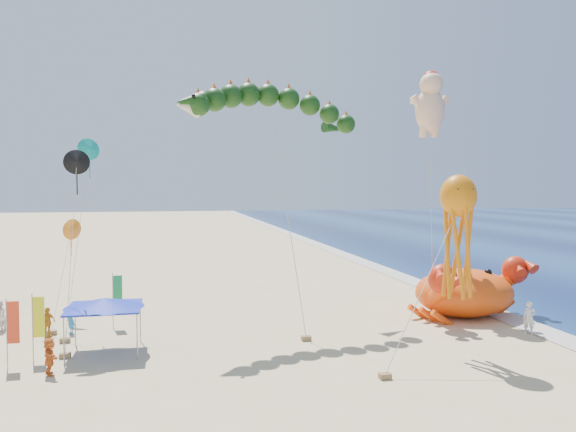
% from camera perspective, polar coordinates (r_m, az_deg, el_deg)
% --- Properties ---
extents(ground, '(320.00, 320.00, 0.00)m').
position_cam_1_polar(ground, '(31.11, 4.48, -12.20)').
color(ground, '#D1B784').
rests_on(ground, ground).
extents(foam_strip, '(320.00, 320.00, 0.00)m').
position_cam_1_polar(foam_strip, '(36.31, 23.25, -10.20)').
color(foam_strip, silver).
rests_on(foam_strip, ground).
extents(crab_inflatable, '(8.46, 7.00, 3.71)m').
position_cam_1_polar(crab_inflatable, '(37.16, 17.56, -7.24)').
color(crab_inflatable, '#EE4B0C').
rests_on(crab_inflatable, ground).
extents(dragon_kite, '(11.82, 7.77, 13.90)m').
position_cam_1_polar(dragon_kite, '(33.77, -1.79, 10.56)').
color(dragon_kite, black).
rests_on(dragon_kite, ground).
extents(cherub_kite, '(1.99, 3.18, 15.80)m').
position_cam_1_polar(cherub_kite, '(39.06, 14.26, 11.08)').
color(cherub_kite, '#FFC69B').
rests_on(cherub_kite, ground).
extents(octopus_kite, '(5.78, 3.44, 8.73)m').
position_cam_1_polar(octopus_kite, '(28.01, 16.86, -1.06)').
color(octopus_kite, orange).
rests_on(octopus_kite, ground).
extents(canopy_blue, '(3.82, 3.82, 2.71)m').
position_cam_1_polar(canopy_blue, '(29.19, -18.16, -8.42)').
color(canopy_blue, gray).
rests_on(canopy_blue, ground).
extents(feather_flags, '(6.85, 6.62, 3.20)m').
position_cam_1_polar(feather_flags, '(31.07, -23.72, -8.65)').
color(feather_flags, gray).
rests_on(feather_flags, ground).
extents(beachgoers, '(32.05, 10.36, 1.80)m').
position_cam_1_polar(beachgoers, '(32.00, -20.81, -10.42)').
color(beachgoers, orange).
rests_on(beachgoers, ground).
extents(small_kites, '(6.09, 12.06, 11.00)m').
position_cam_1_polar(small_kites, '(32.46, -22.61, 0.93)').
color(small_kites, black).
rests_on(small_kites, ground).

